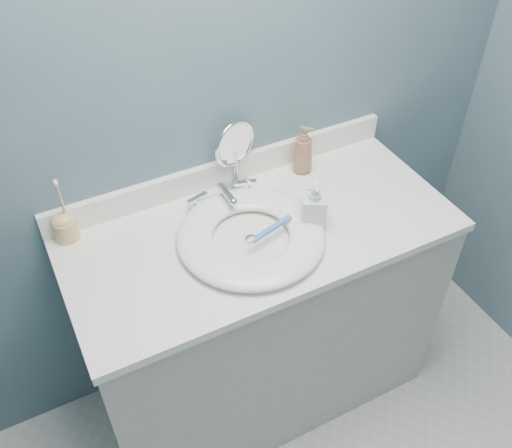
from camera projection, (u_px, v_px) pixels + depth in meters
back_wall at (220, 97)px, 1.73m from camera, size 2.20×0.02×2.40m
vanity_cabinet at (260, 320)px, 2.07m from camera, size 1.20×0.55×0.85m
countertop at (261, 233)px, 1.77m from camera, size 1.22×0.57×0.03m
backsplash at (225, 171)px, 1.90m from camera, size 1.22×0.02×0.09m
basin at (251, 236)px, 1.71m from camera, size 0.45×0.45×0.04m
drain at (251, 239)px, 1.72m from camera, size 0.04×0.04×0.01m
faucet at (223, 196)px, 1.84m from camera, size 0.25×0.13×0.07m
makeup_mirror at (235, 151)px, 1.84m from camera, size 0.16×0.09×0.24m
soap_bottle_amber at (303, 149)px, 1.92m from camera, size 0.10×0.10×0.18m
soap_bottle_clear at (314, 204)px, 1.72m from camera, size 0.10×0.10×0.17m
toothbrush_holder at (65, 225)px, 1.70m from camera, size 0.08×0.08×0.22m
toothbrush_lying at (270, 230)px, 1.70m from camera, size 0.17×0.06×0.02m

